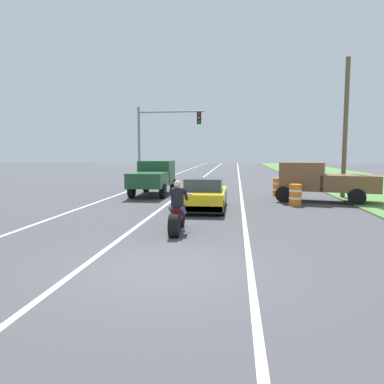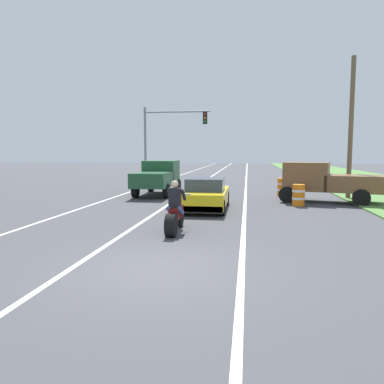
{
  "view_description": "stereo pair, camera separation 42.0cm",
  "coord_description": "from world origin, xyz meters",
  "views": [
    {
      "loc": [
        1.48,
        -7.59,
        2.46
      ],
      "look_at": [
        -0.15,
        6.16,
        1.0
      ],
      "focal_mm": 34.91,
      "sensor_mm": 36.0,
      "label": 1
    },
    {
      "loc": [
        1.89,
        -7.53,
        2.46
      ],
      "look_at": [
        -0.15,
        6.16,
        1.0
      ],
      "focal_mm": 34.91,
      "sensor_mm": 36.0,
      "label": 2
    }
  ],
  "objects": [
    {
      "name": "pickup_truck_left_lane_dark_green",
      "position": [
        -3.31,
        13.76,
        1.11
      ],
      "size": [
        2.02,
        4.8,
        1.98
      ],
      "color": "#1E4C2D",
      "rests_on": "ground"
    },
    {
      "name": "utility_pole_roadside",
      "position": [
        7.26,
        13.38,
        3.73
      ],
      "size": [
        0.24,
        0.24,
        7.46
      ],
      "primitive_type": "cylinder",
      "color": "brown",
      "rests_on": "ground"
    },
    {
      "name": "lane_stripe_centre_dashed",
      "position": [
        -1.8,
        20.0,
        0.0
      ],
      "size": [
        0.14,
        120.0,
        0.01
      ],
      "primitive_type": "cube",
      "color": "white",
      "rests_on": "ground"
    },
    {
      "name": "lane_stripe_right_solid",
      "position": [
        1.8,
        20.0,
        0.0
      ],
      "size": [
        0.14,
        120.0,
        0.01
      ],
      "primitive_type": "cube",
      "color": "white",
      "rests_on": "ground"
    },
    {
      "name": "lane_stripe_left_solid",
      "position": [
        -5.4,
        20.0,
        0.0
      ],
      "size": [
        0.14,
        120.0,
        0.01
      ],
      "primitive_type": "cube",
      "color": "white",
      "rests_on": "ground"
    },
    {
      "name": "motorcycle_with_rider",
      "position": [
        -0.29,
        3.59,
        0.59
      ],
      "size": [
        0.7,
        2.21,
        1.62
      ],
      "color": "black",
      "rests_on": "ground"
    },
    {
      "name": "ground_plane",
      "position": [
        0.0,
        0.0,
        0.0
      ],
      "size": [
        160.0,
        160.0,
        0.0
      ],
      "primitive_type": "plane",
      "color": "#424247"
    },
    {
      "name": "construction_barrel_nearest",
      "position": [
        4.26,
        10.2,
        0.5
      ],
      "size": [
        0.58,
        0.58,
        1.0
      ],
      "color": "orange",
      "rests_on": "ground"
    },
    {
      "name": "traffic_light_mast_near",
      "position": [
        -4.47,
        21.24,
        4.04
      ],
      "size": [
        5.23,
        0.34,
        6.0
      ],
      "color": "gray",
      "rests_on": "ground"
    },
    {
      "name": "pickup_truck_right_shoulder_brown",
      "position": [
        5.75,
        11.67,
        1.11
      ],
      "size": [
        5.14,
        3.14,
        1.98
      ],
      "color": "brown",
      "rests_on": "ground"
    },
    {
      "name": "construction_barrel_mid",
      "position": [
        3.88,
        14.26,
        0.5
      ],
      "size": [
        0.58,
        0.58,
        1.0
      ],
      "color": "orange",
      "rests_on": "ground"
    },
    {
      "name": "sports_car_yellow",
      "position": [
        0.12,
        8.49,
        0.63
      ],
      "size": [
        1.84,
        4.3,
        1.37
      ],
      "color": "yellow",
      "rests_on": "ground"
    }
  ]
}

